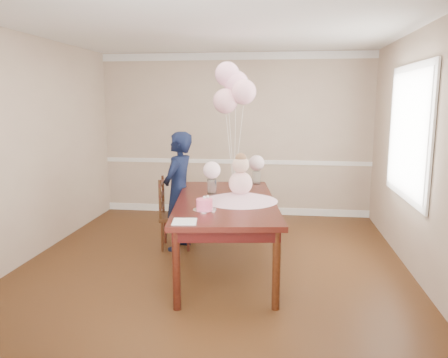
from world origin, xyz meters
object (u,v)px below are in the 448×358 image
dining_chair_seat (176,217)px  woman (179,191)px  dining_table_top (226,202)px  birthday_cake (204,204)px

dining_chair_seat → woman: (0.05, -0.04, 0.35)m
dining_table_top → dining_chair_seat: (-0.74, 0.66, -0.38)m
dining_table_top → woman: bearing=130.4°
dining_table_top → birthday_cake: 0.55m
woman → birthday_cake: bearing=38.2°
dining_table_top → birthday_cake: bearing=-114.0°
woman → dining_chair_seat: bearing=-114.1°
dining_chair_seat → woman: size_ratio=0.26×
birthday_cake → woman: woman is taller
dining_chair_seat → birthday_cake: bearing=-71.9°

